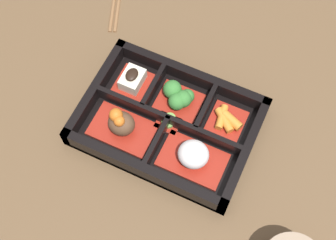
% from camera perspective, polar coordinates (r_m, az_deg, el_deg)
% --- Properties ---
extents(ground_plane, '(3.00, 3.00, 0.00)m').
position_cam_1_polar(ground_plane, '(0.77, 0.00, -0.81)').
color(ground_plane, brown).
extents(bento_base, '(0.28, 0.20, 0.01)m').
position_cam_1_polar(bento_base, '(0.77, 0.00, -0.65)').
color(bento_base, black).
rests_on(bento_base, ground_plane).
extents(bento_rim, '(0.28, 0.20, 0.04)m').
position_cam_1_polar(bento_rim, '(0.76, 0.06, -0.08)').
color(bento_rim, black).
rests_on(bento_rim, ground_plane).
extents(bowl_rice, '(0.10, 0.07, 0.05)m').
position_cam_1_polar(bowl_rice, '(0.72, 3.09, -4.38)').
color(bowl_rice, maroon).
rests_on(bowl_rice, bento_base).
extents(bowl_stew, '(0.10, 0.07, 0.06)m').
position_cam_1_polar(bowl_stew, '(0.74, -5.72, -0.54)').
color(bowl_stew, maroon).
rests_on(bowl_stew, bento_base).
extents(bowl_carrots, '(0.06, 0.06, 0.02)m').
position_cam_1_polar(bowl_carrots, '(0.76, 7.12, -0.06)').
color(bowl_carrots, maroon).
rests_on(bowl_carrots, bento_base).
extents(bowl_greens, '(0.07, 0.06, 0.04)m').
position_cam_1_polar(bowl_greens, '(0.77, 1.44, 2.76)').
color(bowl_greens, maroon).
rests_on(bowl_greens, bento_base).
extents(bowl_tofu, '(0.06, 0.06, 0.04)m').
position_cam_1_polar(bowl_tofu, '(0.79, -4.33, 4.84)').
color(bowl_tofu, maroon).
rests_on(bowl_tofu, bento_base).
extents(bowl_pickles, '(0.04, 0.03, 0.01)m').
position_cam_1_polar(bowl_pickles, '(0.76, -0.03, -0.24)').
color(bowl_pickles, maroon).
rests_on(bowl_pickles, bento_base).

